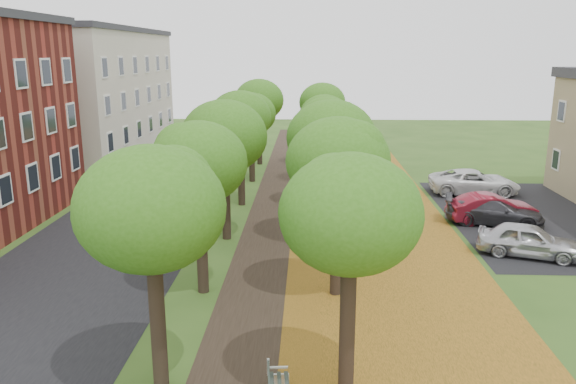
# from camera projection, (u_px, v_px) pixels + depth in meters

# --- Properties ---
(street_asphalt) EXTENTS (8.00, 70.00, 0.01)m
(street_asphalt) POSITION_uv_depth(u_px,v_px,m) (135.00, 219.00, 29.40)
(street_asphalt) COLOR black
(street_asphalt) RESTS_ON ground
(footpath) EXTENTS (3.20, 70.00, 0.01)m
(footpath) POSITION_uv_depth(u_px,v_px,m) (277.00, 220.00, 29.13)
(footpath) COLOR black
(footpath) RESTS_ON ground
(leaf_verge) EXTENTS (7.50, 70.00, 0.01)m
(leaf_verge) POSITION_uv_depth(u_px,v_px,m) (374.00, 221.00, 28.95)
(leaf_verge) COLOR #A7691E
(leaf_verge) RESTS_ON ground
(parking_lot) EXTENTS (9.00, 16.00, 0.01)m
(parking_lot) POSITION_uv_depth(u_px,v_px,m) (533.00, 217.00, 29.62)
(parking_lot) COLOR black
(parking_lot) RESTS_ON ground
(tree_row_west) EXTENTS (3.66, 33.66, 6.28)m
(tree_row_west) POSITION_uv_depth(u_px,v_px,m) (233.00, 130.00, 28.07)
(tree_row_west) COLOR black
(tree_row_west) RESTS_ON ground
(tree_row_east) EXTENTS (3.66, 33.66, 6.28)m
(tree_row_east) POSITION_uv_depth(u_px,v_px,m) (329.00, 131.00, 27.90)
(tree_row_east) COLOR black
(tree_row_east) RESTS_ON ground
(building_cream) EXTENTS (10.30, 20.30, 10.40)m
(building_cream) POSITION_uv_depth(u_px,v_px,m) (82.00, 93.00, 45.93)
(building_cream) COLOR beige
(building_cream) RESTS_ON ground
(car_silver) EXTENTS (4.49, 2.99, 1.42)m
(car_silver) POSITION_uv_depth(u_px,v_px,m) (528.00, 240.00, 23.90)
(car_silver) COLOR #BCBCC1
(car_silver) RESTS_ON ground
(car_red) EXTENTS (4.54, 1.88, 1.46)m
(car_red) POSITION_uv_depth(u_px,v_px,m) (492.00, 208.00, 28.64)
(car_red) COLOR maroon
(car_red) RESTS_ON ground
(car_grey) EXTENTS (5.12, 3.06, 1.39)m
(car_grey) POSITION_uv_depth(u_px,v_px,m) (494.00, 211.00, 28.34)
(car_grey) COLOR #323136
(car_grey) RESTS_ON ground
(car_white) EXTENTS (5.44, 2.61, 1.50)m
(car_white) POSITION_uv_depth(u_px,v_px,m) (474.00, 182.00, 34.42)
(car_white) COLOR silver
(car_white) RESTS_ON ground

